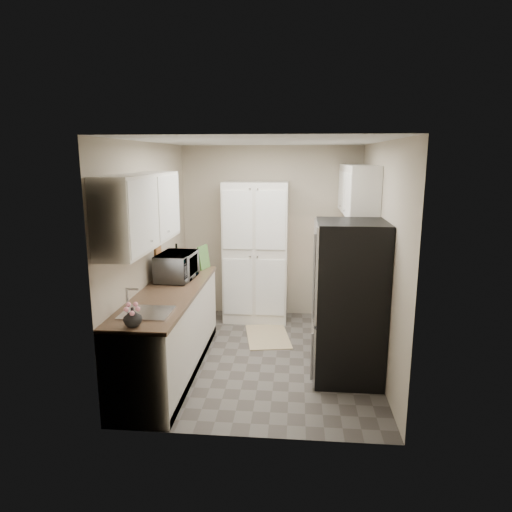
{
  "coord_description": "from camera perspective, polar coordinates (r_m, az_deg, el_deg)",
  "views": [
    {
      "loc": [
        0.37,
        -5.05,
        2.34
      ],
      "look_at": [
        -0.09,
        0.15,
        1.2
      ],
      "focal_mm": 32.0,
      "sensor_mm": 36.0,
      "label": 1
    }
  ],
  "objects": [
    {
      "name": "kitchen_mat",
      "position": [
        6.14,
        1.48,
        -10.02
      ],
      "size": [
        0.68,
        0.94,
        0.01
      ],
      "primitive_type": "cube",
      "rotation": [
        0.0,
        0.0,
        0.18
      ],
      "color": "#C9B185",
      "rests_on": "ground"
    },
    {
      "name": "toaster_oven",
      "position": [
        6.54,
        10.08,
        0.56
      ],
      "size": [
        0.32,
        0.4,
        0.22
      ],
      "primitive_type": "cube",
      "rotation": [
        0.0,
        0.0,
        0.07
      ],
      "color": "#AEAFB4",
      "rests_on": "countertop_right"
    },
    {
      "name": "fruit_basket",
      "position": [
        6.5,
        9.91,
        1.97
      ],
      "size": [
        0.32,
        0.32,
        0.11
      ],
      "primitive_type": null,
      "rotation": [
        0.0,
        0.0,
        -0.23
      ],
      "color": "#EAA311",
      "rests_on": "toaster_oven"
    },
    {
      "name": "refrigerator",
      "position": [
        4.9,
        11.56,
        -5.62
      ],
      "size": [
        0.7,
        0.72,
        1.7
      ],
      "primitive_type": "cube",
      "color": "#B7B7BC",
      "rests_on": "ground"
    },
    {
      "name": "microwave",
      "position": [
        5.44,
        -9.87,
        -1.27
      ],
      "size": [
        0.42,
        0.59,
        0.32
      ],
      "primitive_type": "imported",
      "rotation": [
        0.0,
        0.0,
        1.51
      ],
      "color": "#BABBC0",
      "rests_on": "countertop_left"
    },
    {
      "name": "base_cabinet_left",
      "position": [
        5.17,
        -10.68,
        -9.44
      ],
      "size": [
        0.6,
        2.3,
        0.88
      ],
      "primitive_type": "cube",
      "color": "silver",
      "rests_on": "ground"
    },
    {
      "name": "pantry_cabinet",
      "position": [
        6.53,
        -0.03,
        0.47
      ],
      "size": [
        0.9,
        0.55,
        2.0
      ],
      "primitive_type": "cube",
      "color": "silver",
      "rests_on": "ground"
    },
    {
      "name": "room_shell",
      "position": [
        5.1,
        0.67,
        4.29
      ],
      "size": [
        2.64,
        3.24,
        2.52
      ],
      "color": "#B6A893",
      "rests_on": "ground"
    },
    {
      "name": "countertop_right",
      "position": [
        6.43,
        10.49,
        -0.83
      ],
      "size": [
        0.63,
        0.83,
        0.04
      ],
      "primitive_type": "cube",
      "color": "brown",
      "rests_on": "base_cabinet_right"
    },
    {
      "name": "cutting_board",
      "position": [
        5.91,
        -6.55,
        -0.15
      ],
      "size": [
        0.09,
        0.24,
        0.3
      ],
      "primitive_type": "cube",
      "rotation": [
        0.0,
        0.0,
        -0.29
      ],
      "color": "#4C823A",
      "rests_on": "countertop_left"
    },
    {
      "name": "wine_bottle",
      "position": [
        5.89,
        -9.88,
        -0.25
      ],
      "size": [
        0.08,
        0.08,
        0.31
      ],
      "primitive_type": "cylinder",
      "color": "black",
      "rests_on": "countertop_left"
    },
    {
      "name": "base_cabinet_right",
      "position": [
        6.55,
        10.33,
        -4.76
      ],
      "size": [
        0.6,
        0.8,
        0.88
      ],
      "primitive_type": "cube",
      "color": "silver",
      "rests_on": "ground"
    },
    {
      "name": "ground",
      "position": [
        5.57,
        0.82,
        -12.49
      ],
      "size": [
        3.2,
        3.2,
        0.0
      ],
      "primitive_type": "plane",
      "color": "#56514C",
      "rests_on": "ground"
    },
    {
      "name": "countertop_left",
      "position": [
        5.02,
        -10.89,
        -4.55
      ],
      "size": [
        0.63,
        2.33,
        0.04
      ],
      "primitive_type": "cube",
      "color": "brown",
      "rests_on": "base_cabinet_left"
    },
    {
      "name": "electric_range",
      "position": [
        5.78,
        10.89,
        -6.71
      ],
      "size": [
        0.71,
        0.78,
        1.13
      ],
      "color": "#B7B7BC",
      "rests_on": "ground"
    },
    {
      "name": "flower_vase",
      "position": [
        4.05,
        -15.17,
        -7.38
      ],
      "size": [
        0.21,
        0.21,
        0.17
      ],
      "primitive_type": "imported",
      "rotation": [
        0.0,
        0.0,
        -0.41
      ],
      "color": "beige",
      "rests_on": "countertop_left"
    }
  ]
}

